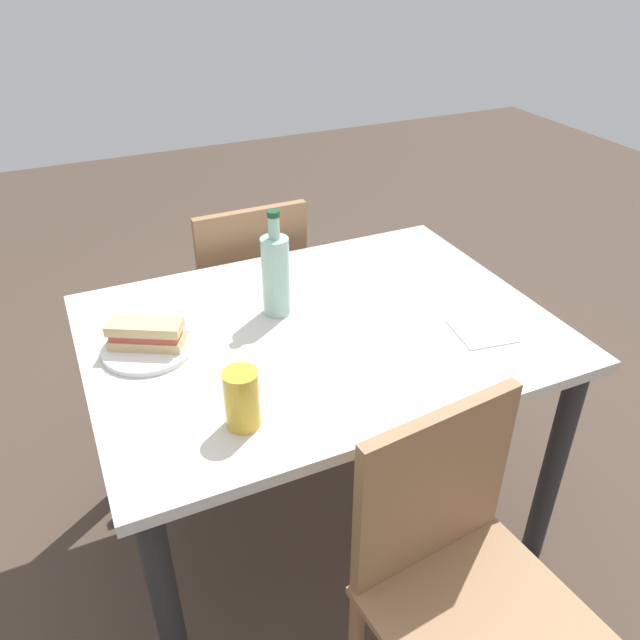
{
  "coord_description": "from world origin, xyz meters",
  "views": [
    {
      "loc": [
        -0.58,
        -1.27,
        1.64
      ],
      "look_at": [
        0.0,
        0.0,
        0.75
      ],
      "focal_mm": 35.57,
      "sensor_mm": 36.0,
      "label": 1
    }
  ],
  "objects_px": {
    "dining_table": "(320,358)",
    "plate_near": "(148,348)",
    "chair_near": "(458,575)",
    "knife_near": "(149,333)",
    "beer_glass": "(242,399)",
    "water_bottle": "(276,274)",
    "baguette_sandwich_near": "(146,334)",
    "chair_far": "(247,295)"
  },
  "relations": [
    {
      "from": "dining_table",
      "to": "plate_near",
      "type": "height_order",
      "value": "plate_near"
    },
    {
      "from": "chair_near",
      "to": "knife_near",
      "type": "bearing_deg",
      "value": 119.91
    },
    {
      "from": "knife_near",
      "to": "beer_glass",
      "type": "bearing_deg",
      "value": -74.09
    },
    {
      "from": "dining_table",
      "to": "knife_near",
      "type": "height_order",
      "value": "knife_near"
    },
    {
      "from": "chair_near",
      "to": "water_bottle",
      "type": "distance_m",
      "value": 0.84
    },
    {
      "from": "plate_near",
      "to": "baguette_sandwich_near",
      "type": "distance_m",
      "value": 0.04
    },
    {
      "from": "knife_near",
      "to": "beer_glass",
      "type": "distance_m",
      "value": 0.42
    },
    {
      "from": "knife_near",
      "to": "beer_glass",
      "type": "xyz_separation_m",
      "value": [
        0.12,
        -0.4,
        0.05
      ]
    },
    {
      "from": "chair_near",
      "to": "knife_near",
      "type": "distance_m",
      "value": 0.92
    },
    {
      "from": "chair_near",
      "to": "knife_near",
      "type": "xyz_separation_m",
      "value": [
        -0.44,
        0.77,
        0.26
      ]
    },
    {
      "from": "baguette_sandwich_near",
      "to": "water_bottle",
      "type": "height_order",
      "value": "water_bottle"
    },
    {
      "from": "plate_near",
      "to": "knife_near",
      "type": "bearing_deg",
      "value": 74.49
    },
    {
      "from": "chair_near",
      "to": "knife_near",
      "type": "relative_size",
      "value": 4.86
    },
    {
      "from": "dining_table",
      "to": "plate_near",
      "type": "xyz_separation_m",
      "value": [
        -0.43,
        0.08,
        0.11
      ]
    },
    {
      "from": "baguette_sandwich_near",
      "to": "beer_glass",
      "type": "bearing_deg",
      "value": -70.13
    },
    {
      "from": "plate_near",
      "to": "chair_near",
      "type": "bearing_deg",
      "value": -57.68
    },
    {
      "from": "dining_table",
      "to": "water_bottle",
      "type": "distance_m",
      "value": 0.26
    },
    {
      "from": "chair_far",
      "to": "plate_near",
      "type": "relative_size",
      "value": 3.74
    },
    {
      "from": "beer_glass",
      "to": "plate_near",
      "type": "bearing_deg",
      "value": 109.87
    },
    {
      "from": "chair_far",
      "to": "water_bottle",
      "type": "relative_size",
      "value": 2.89
    },
    {
      "from": "chair_far",
      "to": "knife_near",
      "type": "relative_size",
      "value": 4.86
    },
    {
      "from": "chair_far",
      "to": "beer_glass",
      "type": "xyz_separation_m",
      "value": [
        -0.3,
        -0.92,
        0.31
      ]
    },
    {
      "from": "plate_near",
      "to": "baguette_sandwich_near",
      "type": "height_order",
      "value": "baguette_sandwich_near"
    },
    {
      "from": "water_bottle",
      "to": "beer_glass",
      "type": "bearing_deg",
      "value": -120.07
    },
    {
      "from": "knife_near",
      "to": "water_bottle",
      "type": "xyz_separation_m",
      "value": [
        0.34,
        -0.01,
        0.1
      ]
    },
    {
      "from": "plate_near",
      "to": "beer_glass",
      "type": "height_order",
      "value": "beer_glass"
    },
    {
      "from": "dining_table",
      "to": "beer_glass",
      "type": "bearing_deg",
      "value": -137.43
    },
    {
      "from": "plate_near",
      "to": "beer_glass",
      "type": "bearing_deg",
      "value": -70.13
    },
    {
      "from": "chair_far",
      "to": "water_bottle",
      "type": "bearing_deg",
      "value": -98.32
    },
    {
      "from": "chair_near",
      "to": "baguette_sandwich_near",
      "type": "distance_m",
      "value": 0.9
    },
    {
      "from": "chair_far",
      "to": "baguette_sandwich_near",
      "type": "height_order",
      "value": "chair_far"
    },
    {
      "from": "dining_table",
      "to": "chair_near",
      "type": "relative_size",
      "value": 1.41
    },
    {
      "from": "baguette_sandwich_near",
      "to": "beer_glass",
      "type": "distance_m",
      "value": 0.38
    },
    {
      "from": "plate_near",
      "to": "baguette_sandwich_near",
      "type": "xyz_separation_m",
      "value": [
        0.0,
        0.0,
        0.04
      ]
    },
    {
      "from": "baguette_sandwich_near",
      "to": "water_bottle",
      "type": "bearing_deg",
      "value": 5.93
    },
    {
      "from": "plate_near",
      "to": "knife_near",
      "type": "distance_m",
      "value": 0.05
    },
    {
      "from": "chair_far",
      "to": "baguette_sandwich_near",
      "type": "xyz_separation_m",
      "value": [
        -0.43,
        -0.56,
        0.29
      ]
    },
    {
      "from": "baguette_sandwich_near",
      "to": "water_bottle",
      "type": "distance_m",
      "value": 0.36
    },
    {
      "from": "chair_far",
      "to": "beer_glass",
      "type": "distance_m",
      "value": 1.02
    },
    {
      "from": "knife_near",
      "to": "baguette_sandwich_near",
      "type": "bearing_deg",
      "value": -105.51
    },
    {
      "from": "plate_near",
      "to": "water_bottle",
      "type": "xyz_separation_m",
      "value": [
        0.36,
        0.04,
        0.11
      ]
    },
    {
      "from": "chair_far",
      "to": "chair_near",
      "type": "height_order",
      "value": "same"
    }
  ]
}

